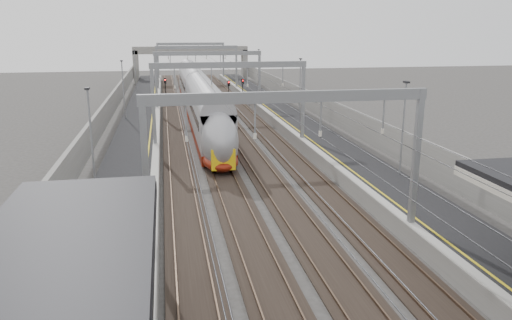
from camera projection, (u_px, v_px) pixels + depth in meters
name	position (u px, v px, depth m)	size (l,w,h in m)	color
platform_left	(136.00, 142.00, 44.07)	(4.00, 120.00, 1.00)	black
platform_right	(311.00, 136.00, 46.86)	(4.00, 120.00, 1.00)	black
tracks	(226.00, 144.00, 45.58)	(11.40, 140.00, 0.20)	black
overhead_line	(217.00, 70.00, 50.31)	(13.00, 140.00, 6.60)	gray
overbridge	(191.00, 55.00, 96.54)	(22.00, 2.20, 6.90)	slate
wall_left	(98.00, 131.00, 43.23)	(0.30, 120.00, 3.20)	slate
wall_right	(344.00, 123.00, 47.14)	(0.30, 120.00, 3.20)	slate
train	(199.00, 102.00, 56.84)	(2.74, 49.87, 4.33)	maroon
signal_green	(165.00, 86.00, 70.39)	(0.32, 0.32, 3.48)	black
signal_red_near	(229.00, 88.00, 67.17)	(0.32, 0.32, 3.48)	black
signal_red_far	(243.00, 86.00, 69.43)	(0.32, 0.32, 3.48)	black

